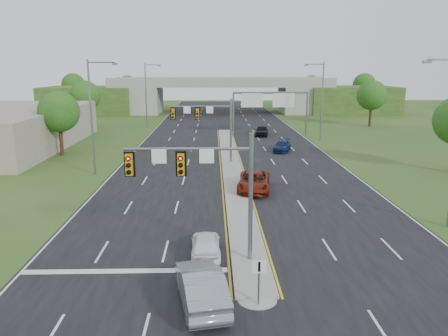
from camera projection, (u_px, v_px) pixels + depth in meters
name	position (u px, v px, depth m)	size (l,w,h in m)	color
ground	(250.00, 262.00, 23.53)	(240.00, 240.00, 0.00)	#294C1B
road	(228.00, 147.00, 57.63)	(24.00, 160.00, 0.02)	black
median	(232.00, 166.00, 45.92)	(2.00, 54.00, 0.16)	gray
median_nose	(257.00, 298.00, 19.61)	(2.00, 2.00, 0.16)	gray
lane_markings	(224.00, 156.00, 51.68)	(23.72, 160.00, 0.01)	gold
signal_mast_near	(207.00, 177.00, 22.34)	(6.62, 0.60, 7.00)	slate
signal_mast_far	(210.00, 120.00, 46.70)	(6.62, 0.60, 7.00)	slate
keep_right_sign	(259.00, 275.00, 18.78)	(0.60, 0.13, 2.20)	slate
sign_gantry	(269.00, 101.00, 66.29)	(11.58, 0.44, 6.67)	slate
overpass	(221.00, 97.00, 100.67)	(80.00, 14.00, 8.10)	gray
lightpole_l_mid	(93.00, 112.00, 41.31)	(2.85, 0.25, 11.00)	slate
lightpole_l_far	(147.00, 92.00, 75.41)	(2.85, 0.25, 11.00)	slate
lightpole_r_far	(321.00, 98.00, 61.47)	(2.85, 0.25, 11.00)	slate
tree_l_near	(59.00, 112.00, 51.10)	(4.80, 4.80, 7.60)	#382316
tree_l_mid	(85.00, 96.00, 75.28)	(5.20, 5.20, 8.12)	#382316
tree_r_mid	(372.00, 95.00, 76.54)	(5.20, 5.20, 8.12)	#382316
tree_back_a	(73.00, 85.00, 112.85)	(6.00, 6.00, 8.85)	#382316
tree_back_b	(128.00, 86.00, 113.27)	(5.60, 5.60, 8.32)	#382316
tree_back_c	(311.00, 86.00, 114.48)	(5.60, 5.60, 8.32)	#382316
tree_back_d	(364.00, 85.00, 114.76)	(6.00, 6.00, 8.85)	#382316
car_white	(206.00, 244.00, 24.08)	(1.60, 3.97, 1.35)	white
car_silver	(201.00, 286.00, 19.17)	(1.79, 5.13, 1.69)	#919598
car_far_a	(254.00, 182.00, 36.92)	(2.59, 5.63, 1.56)	#68180A
car_far_b	(282.00, 146.00, 54.49)	(1.81, 4.45, 1.29)	#0A1A41
car_far_c	(262.00, 131.00, 66.95)	(1.85, 4.60, 1.57)	black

